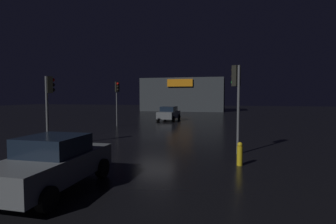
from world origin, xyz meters
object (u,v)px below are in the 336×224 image
object	(u,v)px
traffic_signal_opposite	(49,96)
fire_hydrant	(240,154)
traffic_signal_cross_left	(236,88)
car_near	(52,163)
store_building	(184,95)
car_far	(169,113)
traffic_signal_main	(117,92)

from	to	relation	value
traffic_signal_opposite	fire_hydrant	distance (m)	10.00
traffic_signal_cross_left	car_near	size ratio (longest dim) A/B	1.00
car_near	fire_hydrant	world-z (taller)	car_near
store_building	car_near	size ratio (longest dim) A/B	3.67
car_near	car_far	size ratio (longest dim) A/B	0.95
fire_hydrant	store_building	bearing A→B (deg)	103.27
traffic_signal_main	car_far	bearing A→B (deg)	63.00
store_building	traffic_signal_main	bearing A→B (deg)	-92.50
store_building	fire_hydrant	size ratio (longest dim) A/B	16.43
traffic_signal_main	traffic_signal_opposite	size ratio (longest dim) A/B	1.07
traffic_signal_opposite	traffic_signal_cross_left	size ratio (longest dim) A/B	0.91
traffic_signal_cross_left	car_far	bearing A→B (deg)	114.00
traffic_signal_opposite	traffic_signal_cross_left	bearing A→B (deg)	3.05
store_building	fire_hydrant	bearing A→B (deg)	-76.73
store_building	traffic_signal_opposite	bearing A→B (deg)	-91.04
traffic_signal_main	car_near	bearing A→B (deg)	-72.03
traffic_signal_opposite	car_far	size ratio (longest dim) A/B	0.87
traffic_signal_main	car_near	distance (m)	15.92
car_near	traffic_signal_cross_left	bearing A→B (deg)	49.27
car_near	traffic_signal_opposite	bearing A→B (deg)	128.47
traffic_signal_main	traffic_signal_opposite	bearing A→B (deg)	-86.92
traffic_signal_opposite	car_far	bearing A→B (deg)	80.34
traffic_signal_cross_left	car_near	bearing A→B (deg)	-130.73
store_building	car_near	bearing A→B (deg)	-84.97
traffic_signal_opposite	fire_hydrant	bearing A→B (deg)	-9.41
traffic_signal_main	traffic_signal_cross_left	size ratio (longest dim) A/B	0.97
car_near	fire_hydrant	distance (m)	6.55
traffic_signal_opposite	car_near	world-z (taller)	traffic_signal_opposite
traffic_signal_cross_left	traffic_signal_main	bearing A→B (deg)	138.01
traffic_signal_opposite	car_near	size ratio (longest dim) A/B	0.91
traffic_signal_opposite	fire_hydrant	size ratio (longest dim) A/B	4.09
car_far	fire_hydrant	xyz separation A→B (m)	(6.93, -17.39, -0.35)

